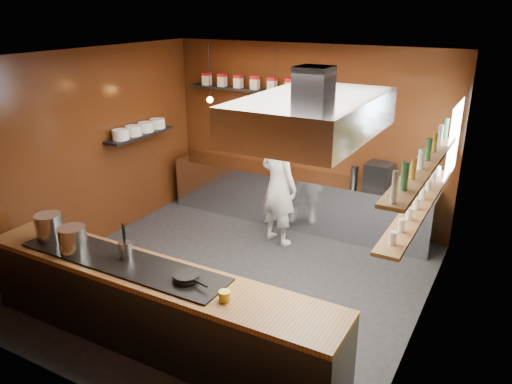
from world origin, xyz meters
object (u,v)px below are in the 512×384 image
Objects in this scene: extractor_hood at (313,115)px; stockpot_small at (73,239)px; espresso_machine at (379,175)px; stockpot_large at (49,227)px; chef at (278,186)px.

stockpot_small is at bearing -150.99° from extractor_hood.
extractor_hood reaches higher than espresso_machine.
espresso_machine is at bearing 52.59° from stockpot_large.
chef is at bearing 62.07° from stockpot_large.
espresso_machine is (2.91, 3.80, -0.00)m from stockpot_large.
stockpot_large reaches higher than stockpot_small.
extractor_hood is at bearing -85.71° from espresso_machine.
stockpot_large is at bearing 169.27° from stockpot_small.
stockpot_small is (0.50, -0.10, -0.01)m from stockpot_large.
stockpot_large is 4.78m from espresso_machine.
espresso_machine is at bearing 58.33° from stockpot_small.
espresso_machine reaches higher than stockpot_large.
chef is (-1.33, -0.83, -0.15)m from espresso_machine.
chef is at bearing 125.32° from extractor_hood.
extractor_hood reaches higher than stockpot_small.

